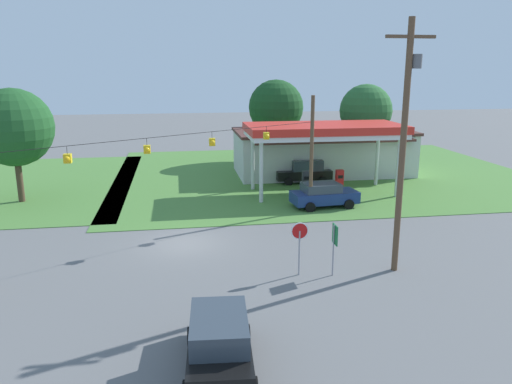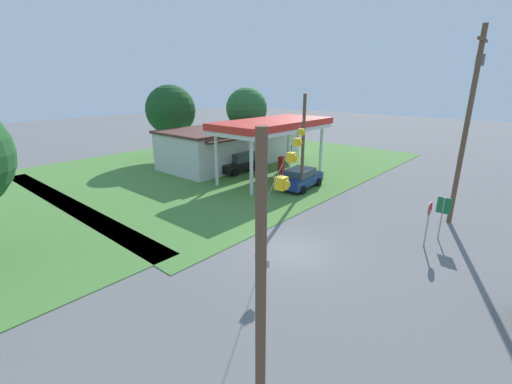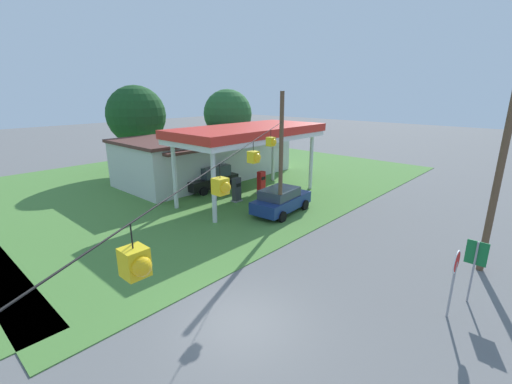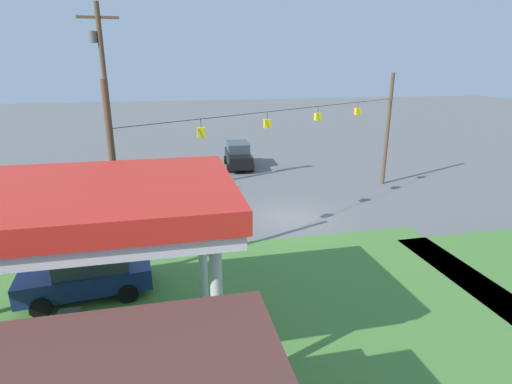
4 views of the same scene
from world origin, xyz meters
The scene contains 14 objects.
ground_plane centered at (0.00, 0.00, 0.00)m, with size 160.00×160.00×0.00m, color slate.
grass_verge_station_corner centered at (12.47, 16.64, 0.02)m, with size 36.00×28.00×0.04m, color #4C7F38.
gas_station_canopy centered at (10.47, 9.60, 4.67)m, with size 11.42×5.28×5.18m.
gas_station_store centered at (12.47, 16.62, 1.95)m, with size 15.31×7.70×3.88m.
fuel_pump_near centered at (9.17, 9.60, 0.83)m, with size 0.71×0.56×1.74m.
fuel_pump_far centered at (11.78, 9.60, 0.83)m, with size 0.71×0.56×1.74m.
car_at_pumps_front centered at (9.42, 5.83, 0.88)m, with size 4.60×2.44×1.68m.
car_at_pumps_rear centered at (10.01, 13.36, 0.97)m, with size 4.53×2.13×1.91m.
stop_sign_roadside centered at (5.07, -4.98, 1.81)m, with size 0.80×0.08×2.50m.
route_sign centered at (6.60, -5.29, 1.71)m, with size 0.10×0.70×2.40m.
utility_pole_main centered at (9.65, -5.14, 6.25)m, with size 2.20×0.44×11.25m.
signal_span_gantry centered at (0.00, -0.01, 4.13)m, with size 16.81×10.24×7.52m.
tree_behind_station centered at (9.57, 23.24, 5.37)m, with size 5.41×5.41×8.09m.
tree_far_back centered at (17.26, 19.03, 5.30)m, with size 4.86×4.86×7.75m.
Camera 2 is at (-13.10, -9.09, 8.29)m, focal length 24.00 mm.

